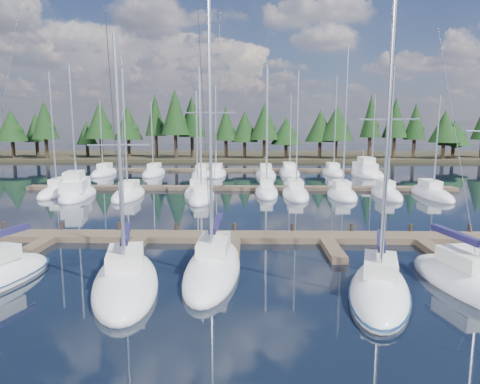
{
  "coord_description": "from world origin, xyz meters",
  "views": [
    {
      "loc": [
        0.99,
        -9.55,
        7.6
      ],
      "look_at": [
        0.32,
        22.0,
        2.58
      ],
      "focal_mm": 32.0,
      "sensor_mm": 36.0,
      "label": 1
    }
  ],
  "objects_px": {
    "main_dock": "(234,239)",
    "motor_yacht_left": "(76,192)",
    "front_sailboat_5": "(471,283)",
    "front_sailboat_2": "(126,281)",
    "front_sailboat_4": "(379,290)",
    "motor_yacht_right": "(365,172)",
    "front_sailboat_3": "(213,267)"
  },
  "relations": [
    {
      "from": "main_dock",
      "to": "front_sailboat_3",
      "type": "height_order",
      "value": "front_sailboat_3"
    },
    {
      "from": "front_sailboat_5",
      "to": "motor_yacht_left",
      "type": "xyz_separation_m",
      "value": [
        -28.64,
        24.85,
        0.21
      ]
    },
    {
      "from": "main_dock",
      "to": "motor_yacht_left",
      "type": "distance_m",
      "value": 24.34
    },
    {
      "from": "front_sailboat_4",
      "to": "front_sailboat_5",
      "type": "height_order",
      "value": "front_sailboat_4"
    },
    {
      "from": "front_sailboat_4",
      "to": "motor_yacht_right",
      "type": "distance_m",
      "value": 46.88
    },
    {
      "from": "front_sailboat_3",
      "to": "front_sailboat_5",
      "type": "distance_m",
      "value": 12.4
    },
    {
      "from": "front_sailboat_2",
      "to": "front_sailboat_4",
      "type": "bearing_deg",
      "value": -4.32
    },
    {
      "from": "main_dock",
      "to": "front_sailboat_5",
      "type": "height_order",
      "value": "front_sailboat_5"
    },
    {
      "from": "main_dock",
      "to": "front_sailboat_2",
      "type": "bearing_deg",
      "value": -121.56
    },
    {
      "from": "front_sailboat_3",
      "to": "main_dock",
      "type": "bearing_deg",
      "value": 81.42
    },
    {
      "from": "front_sailboat_3",
      "to": "front_sailboat_4",
      "type": "bearing_deg",
      "value": -21.42
    },
    {
      "from": "front_sailboat_3",
      "to": "motor_yacht_right",
      "type": "bearing_deg",
      "value": 65.77
    },
    {
      "from": "front_sailboat_2",
      "to": "motor_yacht_left",
      "type": "xyz_separation_m",
      "value": [
        -12.46,
        24.97,
        0.22
      ]
    },
    {
      "from": "motor_yacht_left",
      "to": "main_dock",
      "type": "bearing_deg",
      "value": -44.83
    },
    {
      "from": "front_sailboat_2",
      "to": "front_sailboat_5",
      "type": "relative_size",
      "value": 0.92
    },
    {
      "from": "front_sailboat_2",
      "to": "front_sailboat_3",
      "type": "xyz_separation_m",
      "value": [
        3.94,
        2.13,
        0.02
      ]
    },
    {
      "from": "main_dock",
      "to": "motor_yacht_right",
      "type": "bearing_deg",
      "value": 63.61
    },
    {
      "from": "front_sailboat_3",
      "to": "front_sailboat_5",
      "type": "bearing_deg",
      "value": -9.31
    },
    {
      "from": "front_sailboat_2",
      "to": "front_sailboat_5",
      "type": "bearing_deg",
      "value": 0.44
    },
    {
      "from": "main_dock",
      "to": "front_sailboat_3",
      "type": "relative_size",
      "value": 2.97
    },
    {
      "from": "main_dock",
      "to": "front_sailboat_5",
      "type": "bearing_deg",
      "value": -34.05
    },
    {
      "from": "main_dock",
      "to": "front_sailboat_4",
      "type": "height_order",
      "value": "front_sailboat_4"
    },
    {
      "from": "front_sailboat_3",
      "to": "motor_yacht_right",
      "type": "relative_size",
      "value": 1.58
    },
    {
      "from": "front_sailboat_4",
      "to": "motor_yacht_right",
      "type": "bearing_deg",
      "value": 75.88
    },
    {
      "from": "main_dock",
      "to": "motor_yacht_left",
      "type": "xyz_separation_m",
      "value": [
        -17.26,
        17.16,
        0.29
      ]
    },
    {
      "from": "front_sailboat_2",
      "to": "front_sailboat_4",
      "type": "xyz_separation_m",
      "value": [
        11.61,
        -0.88,
        0.02
      ]
    },
    {
      "from": "motor_yacht_left",
      "to": "motor_yacht_right",
      "type": "xyz_separation_m",
      "value": [
        35.5,
        19.61,
        0.01
      ]
    },
    {
      "from": "front_sailboat_5",
      "to": "motor_yacht_right",
      "type": "distance_m",
      "value": 44.99
    },
    {
      "from": "front_sailboat_3",
      "to": "front_sailboat_5",
      "type": "xyz_separation_m",
      "value": [
        12.24,
        -2.01,
        -0.01
      ]
    },
    {
      "from": "front_sailboat_2",
      "to": "motor_yacht_left",
      "type": "bearing_deg",
      "value": 116.51
    },
    {
      "from": "front_sailboat_3",
      "to": "motor_yacht_right",
      "type": "xyz_separation_m",
      "value": [
        19.1,
        42.45,
        0.21
      ]
    },
    {
      "from": "front_sailboat_4",
      "to": "front_sailboat_5",
      "type": "bearing_deg",
      "value": 12.35
    }
  ]
}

